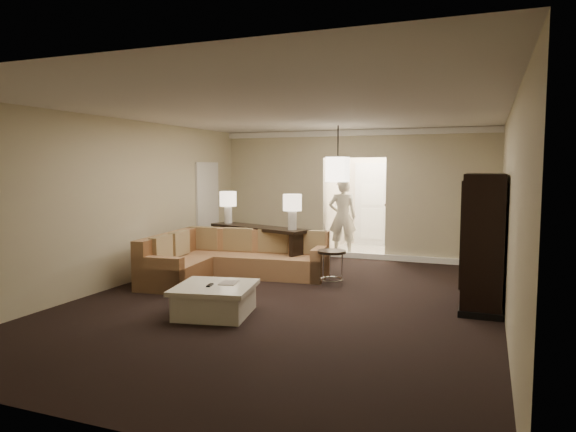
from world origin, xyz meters
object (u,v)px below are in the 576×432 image
at_px(sectional_sofa, 227,259).
at_px(coffee_table, 215,299).
at_px(person, 343,213).
at_px(drink_table, 332,260).
at_px(console_table, 259,244).
at_px(armoire, 482,244).

height_order(sectional_sofa, coffee_table, sectional_sofa).
bearing_deg(person, drink_table, 82.84).
bearing_deg(console_table, person, 84.39).
bearing_deg(drink_table, coffee_table, -113.88).
distance_m(coffee_table, console_table, 3.12).
distance_m(console_table, drink_table, 1.89).
xyz_separation_m(sectional_sofa, console_table, (0.22, 0.88, 0.17)).
xyz_separation_m(console_table, armoire, (4.07, -1.32, 0.40)).
xyz_separation_m(sectional_sofa, coffee_table, (0.95, -2.14, -0.13)).
height_order(console_table, person, person).
distance_m(console_table, armoire, 4.30).
bearing_deg(sectional_sofa, drink_table, -3.89).
xyz_separation_m(console_table, person, (1.05, 2.30, 0.45)).
relative_size(sectional_sofa, console_table, 1.29).
height_order(coffee_table, person, person).
height_order(console_table, drink_table, console_table).
relative_size(coffee_table, console_table, 0.53).
xyz_separation_m(armoire, drink_table, (-2.36, 0.52, -0.48)).
xyz_separation_m(sectional_sofa, drink_table, (1.93, 0.08, 0.10)).
bearing_deg(sectional_sofa, coffee_table, -72.34).
bearing_deg(sectional_sofa, person, 61.94).
xyz_separation_m(sectional_sofa, armoire, (4.29, -0.44, 0.58)).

